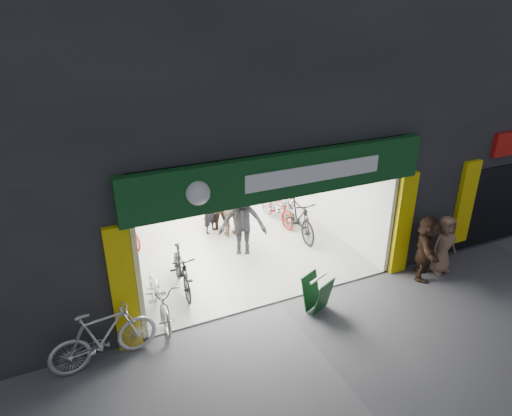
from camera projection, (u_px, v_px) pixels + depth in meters
ground at (279, 302)px, 10.15m from camera, size 60.00×60.00×0.00m
building at (230, 71)px, 12.83m from camera, size 17.00×10.27×8.00m
bike_left_front at (159, 297)px, 9.49m from camera, size 0.70×1.94×1.01m
bike_left_midfront at (182, 270)px, 10.38m from camera, size 0.61×1.77×1.05m
bike_left_midback at (128, 229)px, 12.50m from camera, size 0.86×1.67×0.84m
bike_left_back at (115, 198)px, 14.25m from camera, size 0.64×1.71×1.01m
bike_right_front at (298, 217)px, 12.75m from camera, size 0.71×2.04×1.20m
bike_right_mid at (277, 208)px, 13.65m from camera, size 0.75×1.81×0.93m
bike_right_back at (279, 207)px, 13.51m from camera, size 0.82×1.86×1.08m
parked_bike at (103, 336)px, 8.24m from camera, size 2.03×0.81×1.19m
customer_a at (210, 209)px, 12.88m from camera, size 0.66×0.61×1.51m
customer_b at (217, 205)px, 13.13m from camera, size 0.83×0.70×1.50m
customer_c at (243, 221)px, 11.69m from camera, size 1.42×1.15×1.92m
customer_d at (232, 209)px, 12.66m from camera, size 1.03×0.52×1.68m
pedestrian_near at (444, 245)px, 11.02m from camera, size 0.75×0.50×1.49m
pedestrian_far at (426, 248)px, 10.77m from camera, size 1.32×1.46×1.61m
sandwich_board at (317, 293)px, 9.72m from camera, size 0.69×0.70×0.80m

